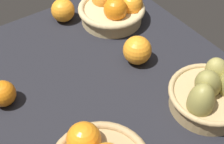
# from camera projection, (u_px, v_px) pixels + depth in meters

# --- Properties ---
(market_tray) EXTENTS (0.84, 0.72, 0.03)m
(market_tray) POSITION_uv_depth(u_px,v_px,m) (110.00, 86.00, 0.95)
(market_tray) COLOR black
(market_tray) RESTS_ON ground
(basket_near_left_pears) EXTENTS (0.21, 0.22, 0.14)m
(basket_near_left_pears) POSITION_uv_depth(u_px,v_px,m) (211.00, 93.00, 0.85)
(basket_near_left_pears) COLOR tan
(basket_near_left_pears) RESTS_ON market_tray
(basket_near_right) EXTENTS (0.22, 0.22, 0.11)m
(basket_near_right) POSITION_uv_depth(u_px,v_px,m) (113.00, 10.00, 1.12)
(basket_near_right) COLOR tan
(basket_near_right) RESTS_ON market_tray
(loose_orange_front_gap) EXTENTS (0.08, 0.08, 0.08)m
(loose_orange_front_gap) POSITION_uv_depth(u_px,v_px,m) (137.00, 50.00, 0.97)
(loose_orange_front_gap) COLOR orange
(loose_orange_front_gap) RESTS_ON market_tray
(loose_orange_back_gap) EXTENTS (0.08, 0.08, 0.08)m
(loose_orange_back_gap) POSITION_uv_depth(u_px,v_px,m) (63.00, 10.00, 1.12)
(loose_orange_back_gap) COLOR orange
(loose_orange_back_gap) RESTS_ON market_tray
(loose_orange_side_gap) EXTENTS (0.07, 0.07, 0.07)m
(loose_orange_side_gap) POSITION_uv_depth(u_px,v_px,m) (3.00, 94.00, 0.86)
(loose_orange_side_gap) COLOR orange
(loose_orange_side_gap) RESTS_ON market_tray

